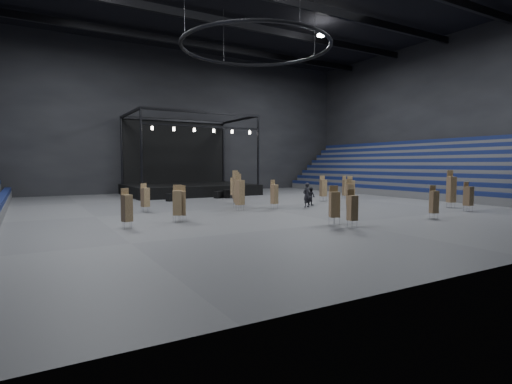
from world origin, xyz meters
TOP-DOWN VIEW (x-y plane):
  - floor at (0.00, 0.00)m, footprint 50.00×50.00m
  - wall_back at (0.00, 21.00)m, footprint 50.00×0.20m
  - wall_right at (25.00, 0.00)m, footprint 0.20×42.00m
  - bleachers_right at (22.94, 0.00)m, footprint 7.20×40.00m
  - stage at (0.00, 16.24)m, footprint 14.00×10.00m
  - truss_ring at (-0.00, 0.00)m, footprint 12.30×12.30m
  - flight_case_left at (-4.39, 8.51)m, footprint 1.22×0.95m
  - flight_case_mid at (0.92, 9.28)m, footprint 1.21×0.94m
  - flight_case_right at (2.01, 8.92)m, footprint 1.30×0.66m
  - chair_stack_0 at (8.28, 1.36)m, footprint 0.64×0.64m
  - chair_stack_1 at (6.47, -11.99)m, footprint 0.55×0.55m
  - chair_stack_2 at (-8.17, -5.06)m, footprint 0.60×0.60m
  - chair_stack_3 at (-1.62, 0.27)m, footprint 0.63×0.63m
  - chair_stack_4 at (5.52, -5.20)m, footprint 0.60×0.60m
  - chair_stack_5 at (-2.38, -1.69)m, footprint 0.61×0.61m
  - chair_stack_6 at (-0.90, -10.77)m, footprint 0.71×0.71m
  - chair_stack_7 at (-0.65, -11.99)m, footprint 0.53×0.53m
  - chair_stack_8 at (-11.72, -6.15)m, footprint 0.59×0.59m
  - chair_stack_9 at (-0.06, 3.43)m, footprint 0.53×0.53m
  - chair_stack_10 at (-8.91, 0.85)m, footprint 0.62×0.62m
  - chair_stack_11 at (1.89, 8.01)m, footprint 0.61×0.61m
  - chair_stack_12 at (11.57, 1.92)m, footprint 0.49×0.49m
  - chair_stack_13 at (13.34, -8.57)m, footprint 0.68×0.68m
  - chair_stack_14 at (-8.53, -5.26)m, footprint 0.70×0.70m
  - chair_stack_15 at (9.21, -1.43)m, footprint 0.64×0.64m
  - chair_stack_16 at (0.69, -1.78)m, footprint 0.55×0.55m
  - chair_stack_17 at (12.18, -10.75)m, footprint 0.54×0.54m
  - man_center at (3.46, -2.36)m, footprint 0.84×0.66m
  - crew_member at (4.85, -1.17)m, footprint 0.62×0.78m

SIDE VIEW (x-z plane):
  - floor at x=0.00m, z-range 0.00..0.00m
  - flight_case_mid at x=0.92m, z-range 0.00..0.72m
  - flight_case_left at x=-4.39m, z-range 0.00..0.73m
  - flight_case_right at x=2.01m, z-range 0.00..0.86m
  - crew_member at x=4.85m, z-range 0.00..1.55m
  - man_center at x=3.46m, z-range 0.00..2.04m
  - chair_stack_1 at x=6.47m, z-range 0.05..2.21m
  - chair_stack_7 at x=-0.65m, z-range 0.06..2.20m
  - chair_stack_11 at x=1.89m, z-range 0.06..2.22m
  - chair_stack_10 at x=-8.91m, z-range 0.08..2.21m
  - chair_stack_8 at x=-11.72m, z-range 0.06..2.28m
  - chair_stack_2 at x=-8.17m, z-range 0.06..2.30m
  - chair_stack_17 at x=12.18m, z-range 0.08..2.30m
  - chair_stack_16 at x=0.69m, z-range 0.05..2.34m
  - chair_stack_12 at x=11.57m, z-range 0.02..2.41m
  - chair_stack_4 at x=5.52m, z-range 0.03..2.41m
  - chair_stack_6 at x=-0.90m, z-range 0.08..2.38m
  - chair_stack_14 at x=-8.53m, z-range 0.09..2.38m
  - chair_stack_15 at x=9.21m, z-range 0.06..2.52m
  - chair_stack_0 at x=8.28m, z-range 0.07..2.52m
  - chair_stack_5 at x=-2.38m, z-range 0.04..2.85m
  - stage at x=0.00m, z-range -3.15..6.05m
  - chair_stack_3 at x=-1.62m, z-range 0.02..2.92m
  - chair_stack_9 at x=-0.06m, z-range 0.02..3.00m
  - chair_stack_13 at x=13.34m, z-range 0.02..3.08m
  - bleachers_right at x=22.94m, z-range -1.47..4.93m
  - wall_back at x=0.00m, z-range 0.00..18.00m
  - wall_right at x=25.00m, z-range 0.00..18.00m
  - truss_ring at x=0.00m, z-range 10.43..15.58m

